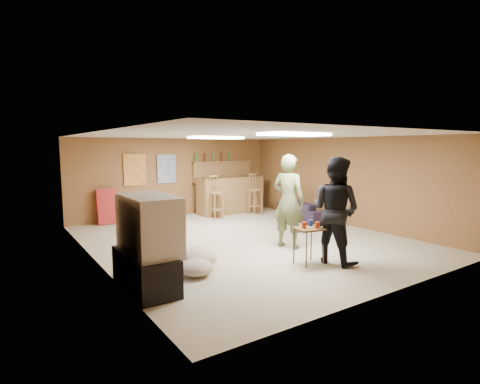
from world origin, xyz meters
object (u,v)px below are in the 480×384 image
sofa (305,210)px  tray_table (309,246)px  bar_counter (231,195)px  person_black (335,210)px  person_olive (288,201)px  tv_body (149,224)px

sofa → tray_table: bearing=147.5°
bar_counter → tray_table: size_ratio=3.24×
tray_table → person_black: bearing=-22.4°
person_olive → tray_table: (-0.40, -0.99, -0.60)m
tv_body → person_olive: bearing=10.1°
bar_counter → sofa: (1.08, -2.04, -0.29)m
tv_body → bar_counter: bearing=47.0°
tv_body → sofa: size_ratio=0.61×
person_black → tray_table: size_ratio=2.91×
person_olive → person_black: size_ratio=1.02×
person_black → sofa: 3.81m
tv_body → tray_table: 2.70m
sofa → tv_body: bearing=124.7°
tray_table → person_olive: bearing=68.0°
tv_body → person_olive: person_olive is taller
tv_body → sofa: 5.79m
sofa → tray_table: size_ratio=2.92×
bar_counter → person_black: 5.22m
bar_counter → person_olive: size_ratio=1.10×
bar_counter → person_olive: bearing=-106.4°
sofa → bar_counter: bearing=37.9°
person_black → bar_counter: bearing=-24.0°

